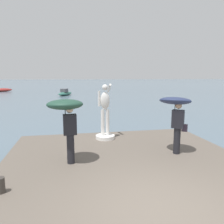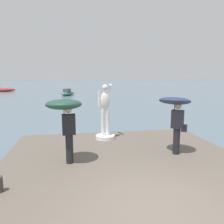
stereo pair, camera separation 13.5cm
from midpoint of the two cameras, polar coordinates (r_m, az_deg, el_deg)
name	(u,v)px [view 1 (the left image)]	position (r m, az deg, el deg)	size (l,w,h in m)	color
ground_plane	(79,92)	(43.87, -8.77, 5.26)	(400.00, 400.00, 0.00)	slate
pier	(135,181)	(6.14, 5.34, -17.52)	(7.53, 9.03, 0.40)	#60564C
statue_white_figure	(105,118)	(8.99, -2.25, -1.59)	(0.79, 0.96, 2.28)	white
onlooker_left	(66,112)	(6.45, -12.44, 0.10)	(1.11, 1.12, 1.95)	black
onlooker_right	(176,109)	(7.47, 15.87, 0.86)	(1.45, 1.45, 1.96)	black
mooring_bollard	(1,185)	(5.71, -27.70, -16.56)	(0.19, 0.19, 0.36)	#38332D
boat_mid	(65,93)	(35.46, -12.26, 4.84)	(2.74, 3.96, 1.08)	#336B5B
boat_far	(1,90)	(48.44, -27.00, 5.13)	(4.19, 3.08, 0.68)	#9E2D28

